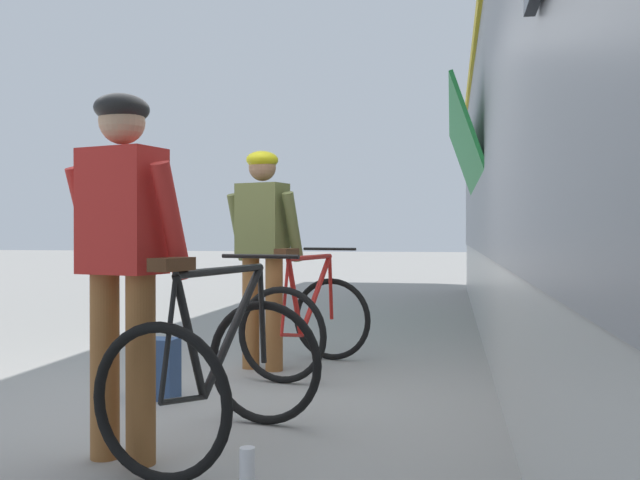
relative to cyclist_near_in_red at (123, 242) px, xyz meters
The scene contains 7 objects.
ground_plane 1.58m from the cyclist_near_in_red, 83.52° to the left, with size 80.00×80.00×0.00m, color gray.
cyclist_near_in_red is the anchor object (origin of this frame).
cyclist_far_in_olive 2.31m from the cyclist_near_in_red, 88.62° to the left, with size 0.66×0.42×1.76m.
bicycle_near_black 0.80m from the cyclist_near_in_red, 30.68° to the left, with size 0.90×1.18×0.99m.
bicycle_far_red 2.45m from the cyclist_near_in_red, 79.51° to the left, with size 0.91×1.19×0.99m.
backpack_on_platform 1.53m from the cyclist_near_in_red, 107.04° to the left, with size 0.28×0.18×0.40m, color navy.
water_bottle_near_the_bikes 1.24m from the cyclist_near_in_red, 25.08° to the right, with size 0.07×0.07×0.21m, color silver.
Camera 1 is at (1.41, -4.25, 1.09)m, focal length 38.86 mm.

